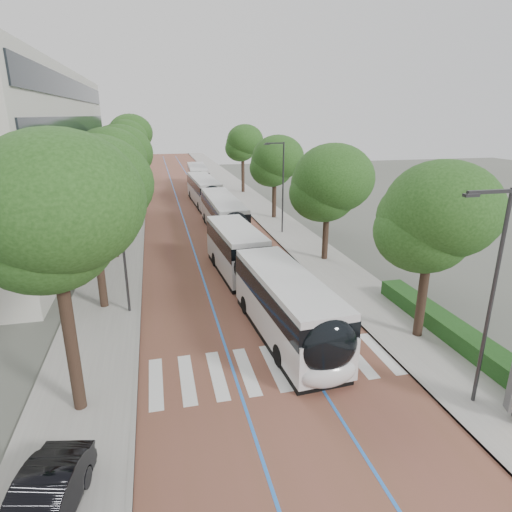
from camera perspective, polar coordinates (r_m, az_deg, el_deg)
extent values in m
plane|color=#51544C|center=(18.15, 2.80, -16.36)|extent=(160.00, 160.00, 0.00)
cube|color=brown|center=(55.44, -8.76, 7.37)|extent=(11.00, 140.00, 0.02)
cube|color=gray|center=(55.36, -16.57, 6.87)|extent=(4.00, 140.00, 0.12)
cube|color=gray|center=(56.51, -1.10, 7.84)|extent=(4.00, 140.00, 0.12)
cube|color=gray|center=(55.28, -14.59, 7.02)|extent=(0.20, 140.00, 0.14)
cube|color=gray|center=(56.14, -3.01, 7.75)|extent=(0.20, 140.00, 0.14)
cube|color=silver|center=(18.45, -13.21, -16.14)|extent=(0.55, 3.60, 0.01)
cube|color=silver|center=(18.46, -9.18, -15.85)|extent=(0.55, 3.60, 0.01)
cube|color=silver|center=(18.55, -5.19, -15.48)|extent=(0.55, 3.60, 0.01)
cube|color=silver|center=(18.72, -1.27, -15.04)|extent=(0.55, 3.60, 0.01)
cube|color=silver|center=(18.98, 2.54, -14.55)|extent=(0.55, 3.60, 0.01)
cube|color=silver|center=(19.31, 6.22, -14.02)|extent=(0.55, 3.60, 0.01)
cube|color=silver|center=(19.72, 9.75, -13.45)|extent=(0.55, 3.60, 0.01)
cube|color=silver|center=(20.19, 13.11, -12.87)|extent=(0.55, 3.60, 0.01)
cube|color=silver|center=(20.73, 16.28, -12.27)|extent=(0.55, 3.60, 0.01)
cube|color=blue|center=(55.34, -10.42, 7.28)|extent=(0.12, 126.00, 0.01)
cube|color=blue|center=(55.58, -7.10, 7.49)|extent=(0.12, 126.00, 0.01)
cube|color=black|center=(43.38, -21.51, 7.33)|extent=(0.12, 38.00, 1.60)
cube|color=black|center=(42.96, -22.01, 11.51)|extent=(0.12, 38.00, 1.60)
cube|color=black|center=(42.77, -22.53, 15.75)|extent=(0.12, 38.00, 1.60)
cube|color=black|center=(42.81, -23.05, 19.74)|extent=(0.12, 38.00, 1.60)
cube|color=#193D15|center=(21.89, 26.79, -10.42)|extent=(1.20, 14.00, 0.80)
cylinder|color=#302F32|center=(16.99, 28.85, -5.49)|extent=(0.14, 0.14, 8.00)
cube|color=#302F32|center=(15.44, 28.82, 7.52)|extent=(1.70, 0.12, 0.12)
cube|color=#302F32|center=(15.00, 26.76, 7.25)|extent=(0.50, 0.20, 0.10)
cylinder|color=#302F32|center=(38.46, 3.61, 8.99)|extent=(0.14, 0.14, 8.00)
cube|color=#302F32|center=(37.80, 2.53, 14.80)|extent=(1.70, 0.12, 0.12)
cube|color=#302F32|center=(37.62, 1.47, 14.67)|extent=(0.50, 0.20, 0.10)
cylinder|color=#302F32|center=(23.22, -17.37, 1.98)|extent=(0.14, 0.14, 8.00)
cylinder|color=black|center=(16.60, -23.33, -11.27)|extent=(0.44, 0.44, 5.08)
ellipsoid|color=#1C3F14|center=(15.01, -25.52, 4.35)|extent=(5.33, 5.33, 4.53)
cylinder|color=black|center=(24.87, -20.05, -1.75)|extent=(0.44, 0.44, 4.52)
ellipsoid|color=#1C3F14|center=(23.86, -21.12, 7.57)|extent=(5.87, 5.87, 4.99)
cylinder|color=black|center=(33.42, -18.53, 3.66)|extent=(0.44, 0.44, 4.83)
ellipsoid|color=#1C3F14|center=(32.66, -19.31, 11.12)|extent=(5.11, 5.11, 4.34)
cylinder|color=black|center=(43.19, -17.51, 6.71)|extent=(0.44, 0.44, 4.54)
ellipsoid|color=#1C3F14|center=(42.61, -18.04, 12.14)|extent=(6.05, 6.05, 5.14)
cylinder|color=black|center=(54.96, -16.80, 9.37)|extent=(0.44, 0.44, 5.02)
ellipsoid|color=#1C3F14|center=(54.50, -17.25, 14.10)|extent=(5.13, 5.13, 4.36)
cylinder|color=black|center=(69.82, -16.22, 11.20)|extent=(0.44, 0.44, 5.09)
ellipsoid|color=#1C3F14|center=(69.45, -16.57, 14.98)|extent=(6.47, 6.47, 5.50)
cylinder|color=black|center=(21.85, 21.24, -5.26)|extent=(0.44, 0.44, 4.09)
ellipsoid|color=#1C3F14|center=(20.73, 22.41, 4.22)|extent=(5.12, 5.12, 4.35)
cylinder|color=black|center=(31.85, 9.25, 2.83)|extent=(0.44, 0.44, 3.90)
ellipsoid|color=#1C3F14|center=(31.11, 9.59, 9.14)|extent=(5.70, 5.70, 4.84)
cylinder|color=black|center=(44.74, 2.44, 7.59)|extent=(0.44, 0.44, 4.03)
ellipsoid|color=#1C3F14|center=(44.21, 2.50, 12.25)|extent=(5.21, 5.21, 4.43)
cylinder|color=black|center=(60.06, -1.75, 10.63)|extent=(0.44, 0.44, 4.62)
ellipsoid|color=#1C3F14|center=(59.64, -1.79, 14.64)|extent=(4.88, 4.88, 4.14)
cylinder|color=black|center=(24.98, -0.17, -1.69)|extent=(2.35, 1.05, 2.30)
cube|color=silver|center=(20.71, 4.00, -7.66)|extent=(3.11, 9.50, 1.82)
cube|color=black|center=(20.24, 4.08, -4.76)|extent=(3.14, 9.32, 0.97)
cube|color=silver|center=(20.00, 4.12, -3.07)|extent=(3.05, 9.31, 0.31)
cube|color=black|center=(21.21, 3.94, -10.30)|extent=(3.04, 9.13, 0.35)
cube|color=silver|center=(29.08, -2.65, 0.14)|extent=(3.00, 7.89, 1.82)
cube|color=black|center=(28.75, -2.68, 2.30)|extent=(3.03, 7.74, 0.97)
cube|color=silver|center=(28.58, -2.70, 3.54)|extent=(2.94, 7.73, 0.31)
cube|color=black|center=(29.44, -2.62, -1.87)|extent=(2.93, 7.58, 0.35)
ellipsoid|color=black|center=(16.72, 9.73, -11.79)|extent=(2.42, 1.25, 2.28)
ellipsoid|color=silver|center=(17.28, 9.60, -15.15)|extent=(2.41, 1.15, 1.14)
cylinder|color=black|center=(18.85, 3.20, -13.10)|extent=(0.37, 1.02, 1.00)
cylinder|color=black|center=(19.65, 9.53, -11.94)|extent=(0.37, 1.02, 1.00)
cylinder|color=black|center=(30.63, -5.46, -0.47)|extent=(0.37, 1.02, 1.00)
cylinder|color=black|center=(31.13, -1.39, -0.08)|extent=(0.37, 1.02, 1.00)
cylinder|color=black|center=(23.36, -1.36, -6.55)|extent=(0.37, 1.02, 1.00)
cylinder|color=black|center=(24.01, 3.86, -5.87)|extent=(0.37, 1.02, 1.00)
cube|color=silver|center=(39.51, -4.43, 5.00)|extent=(2.62, 12.02, 1.82)
cube|color=black|center=(39.27, -4.47, 6.62)|extent=(2.65, 11.78, 0.97)
cube|color=silver|center=(39.14, -4.49, 7.54)|extent=(2.56, 11.78, 0.31)
cube|color=black|center=(39.78, -4.39, 3.47)|extent=(2.56, 11.54, 0.35)
ellipsoid|color=black|center=(33.74, -2.78, 4.02)|extent=(2.36, 1.12, 2.28)
ellipsoid|color=silver|center=(34.00, -2.73, 2.13)|extent=(2.36, 1.02, 1.14)
cylinder|color=black|center=(36.09, -5.20, 2.44)|extent=(0.31, 1.00, 1.00)
cylinder|color=black|center=(36.48, -1.69, 2.68)|extent=(0.31, 1.00, 1.00)
cylinder|color=black|center=(43.19, -6.74, 5.04)|extent=(0.31, 1.00, 1.00)
cylinder|color=black|center=(43.52, -3.77, 5.22)|extent=(0.31, 1.00, 1.00)
cube|color=silver|center=(52.51, -6.97, 8.24)|extent=(2.94, 12.08, 1.82)
cube|color=black|center=(52.33, -7.02, 9.46)|extent=(2.97, 11.85, 0.97)
cube|color=silver|center=(52.24, -7.05, 10.16)|extent=(2.88, 11.84, 0.31)
cube|color=black|center=(52.71, -6.92, 7.07)|extent=(2.87, 11.60, 0.35)
ellipsoid|color=black|center=(46.69, -5.89, 7.95)|extent=(2.39, 1.19, 2.28)
ellipsoid|color=silver|center=(46.86, -5.84, 6.57)|extent=(2.39, 1.09, 1.14)
cylinder|color=black|center=(49.00, -7.60, 6.58)|extent=(0.34, 1.01, 1.00)
cylinder|color=black|center=(49.35, -4.99, 6.75)|extent=(0.34, 1.01, 1.00)
cylinder|color=black|center=(56.21, -8.69, 8.03)|extent=(0.34, 1.01, 1.00)
cylinder|color=black|center=(56.51, -6.39, 8.18)|extent=(0.34, 1.01, 1.00)
cube|color=silver|center=(64.88, -7.75, 10.11)|extent=(3.00, 12.09, 1.82)
cube|color=black|center=(64.73, -7.80, 11.11)|extent=(3.03, 11.86, 0.97)
cube|color=silver|center=(64.66, -7.82, 11.67)|extent=(2.94, 11.85, 0.31)
cube|color=black|center=(65.04, -7.71, 9.16)|extent=(2.93, 11.61, 0.35)
ellipsoid|color=black|center=(59.00, -7.43, 10.05)|extent=(2.39, 1.20, 2.28)
ellipsoid|color=silver|center=(59.12, -7.38, 8.95)|extent=(2.39, 1.10, 1.14)
cylinder|color=black|center=(61.39, -8.58, 8.89)|extent=(0.34, 1.01, 1.00)
cylinder|color=black|center=(61.52, -6.45, 9.00)|extent=(0.34, 1.01, 1.00)
cylinder|color=black|center=(68.70, -8.88, 9.87)|extent=(0.34, 1.01, 1.00)
cylinder|color=black|center=(68.81, -6.97, 9.96)|extent=(0.34, 1.01, 1.00)
imported|color=black|center=(13.80, -26.63, -27.66)|extent=(2.23, 4.33, 1.36)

